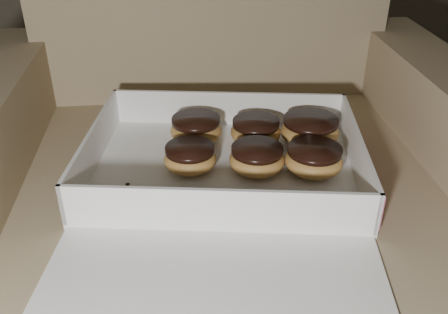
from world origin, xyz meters
name	(u,v)px	position (x,y,z in m)	size (l,w,h in m)	color
armchair	(223,205)	(-0.20, 1.01, 0.30)	(0.90, 0.76, 0.94)	#837354
bakery_box	(225,179)	(-0.21, 0.89, 0.44)	(0.50, 0.57, 0.07)	white
donut_a	(314,159)	(-0.06, 0.91, 0.46)	(0.09, 0.09, 0.05)	#BA8641
donut_b	(196,129)	(-0.25, 1.03, 0.45)	(0.09, 0.09, 0.05)	#BA8641
donut_c	(310,130)	(-0.05, 1.00, 0.46)	(0.10, 0.10, 0.05)	#BA8641
donut_d	(190,157)	(-0.26, 0.94, 0.45)	(0.09, 0.09, 0.04)	#BA8641
donut_e	(257,158)	(-0.15, 0.92, 0.45)	(0.09, 0.09, 0.05)	#BA8641
donut_f	(256,131)	(-0.14, 1.02, 0.45)	(0.09, 0.09, 0.04)	#BA8641
crumb_a	(228,211)	(-0.21, 0.81, 0.43)	(0.01, 0.01, 0.00)	black
crumb_b	(128,184)	(-0.36, 0.90, 0.43)	(0.01, 0.01, 0.00)	black
crumb_c	(312,194)	(-0.08, 0.84, 0.43)	(0.01, 0.01, 0.00)	black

